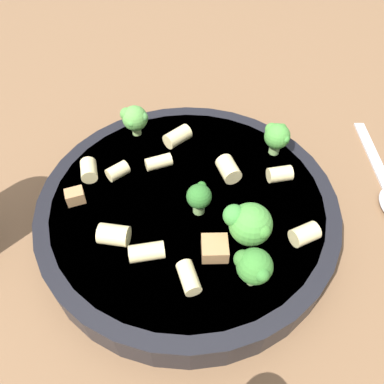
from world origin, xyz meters
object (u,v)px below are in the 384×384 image
Objects in this scene: rigatoni_1 at (163,162)px; rigatoni_9 at (93,170)px; broccoli_floret_3 at (254,224)px; rigatoni_2 at (233,169)px; rigatoni_5 at (122,171)px; rigatoni_8 at (199,277)px; rigatoni_0 at (119,235)px; pasta_bowl at (192,208)px; broccoli_floret_2 at (138,118)px; rigatoni_6 at (284,174)px; chicken_chunk_0 at (220,248)px; broccoli_floret_4 at (204,197)px; broccoli_floret_0 at (281,136)px; chicken_chunk_1 at (80,196)px; broccoli_floret_1 at (259,266)px; rigatoni_3 at (309,234)px; rigatoni_4 at (181,136)px.

rigatoni_9 is (0.01, -0.07, 0.00)m from rigatoni_1.
broccoli_floret_3 is 1.63× the size of rigatoni_2.
rigatoni_8 is at bearing 31.76° from rigatoni_5.
rigatoni_0 is 0.08m from rigatoni_9.
pasta_bowl is 8.20× the size of broccoli_floret_2.
broccoli_floret_2 is 1.54× the size of rigatoni_9.
rigatoni_1 is (-0.04, -0.03, 0.02)m from pasta_bowl.
chicken_chunk_0 is at bearing -39.49° from rigatoni_6.
broccoli_floret_4 is 0.05m from chicken_chunk_0.
rigatoni_0 is (0.14, -0.01, -0.01)m from broccoli_floret_2.
rigatoni_5 is at bearing -90.66° from rigatoni_2.
rigatoni_0 is 1.16× the size of chicken_chunk_0.
broccoli_floret_0 is 1.40× the size of rigatoni_2.
pasta_bowl is 12.95× the size of chicken_chunk_0.
broccoli_floret_0 is 1.36× the size of rigatoni_1.
chicken_chunk_1 is at bearing -13.95° from rigatoni_9.
rigatoni_1 is at bearing -80.65° from broccoli_floret_0.
rigatoni_8 is (0.13, 0.03, 0.00)m from rigatoni_1.
broccoli_floret_1 is at bearing 44.80° from rigatoni_5.
broccoli_floret_0 is at bearing 133.57° from broccoli_floret_4.
broccoli_floret_1 reaches higher than rigatoni_8.
chicken_chunk_1 is at bearing -49.58° from rigatoni_5.
rigatoni_8 is 1.55× the size of chicken_chunk_1.
broccoli_floret_1 reaches higher than rigatoni_1.
rigatoni_2 is 0.98× the size of rigatoni_8.
pasta_bowl is at bearing 33.44° from rigatoni_1.
rigatoni_2 is 0.10m from rigatoni_3.
rigatoni_9 is (-0.05, -0.11, -0.01)m from broccoli_floret_4.
rigatoni_0 is at bearing -99.07° from chicken_chunk_0.
broccoli_floret_3 is at bearing 112.63° from chicken_chunk_0.
rigatoni_4 is (0.02, 0.05, -0.01)m from broccoli_floret_2.
chicken_chunk_0 is at bearing -67.37° from broccoli_floret_3.
broccoli_floret_2 is at bearing -143.44° from broccoli_floret_3.
rigatoni_2 reaches higher than rigatoni_3.
broccoli_floret_0 is at bearing 159.53° from broccoli_floret_3.
broccoli_floret_4 reaches higher than chicken_chunk_1.
rigatoni_8 is at bearing -5.21° from broccoli_floret_4.
broccoli_floret_3 is 0.05m from broccoli_floret_4.
rigatoni_2 is at bearing 145.46° from broccoli_floret_4.
rigatoni_8 is at bearing -30.51° from broccoli_floret_0.
rigatoni_6 is (0.07, 0.14, -0.01)m from broccoli_floret_2.
rigatoni_3 reaches higher than chicken_chunk_1.
broccoli_floret_4 reaches higher than pasta_bowl.
rigatoni_2 is at bearing -176.08° from broccoli_floret_1.
rigatoni_5 is at bearing 130.42° from chicken_chunk_1.
rigatoni_1 is 0.13m from rigatoni_8.
rigatoni_3 is (0.05, 0.10, 0.02)m from pasta_bowl.
chicken_chunk_0 is (0.09, 0.12, -0.00)m from rigatoni_9.
rigatoni_1 is at bearing -149.32° from broccoli_floret_1.
chicken_chunk_1 is (0.03, -0.01, -0.00)m from rigatoni_9.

